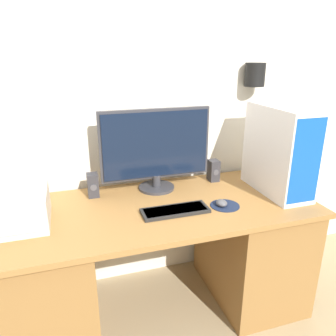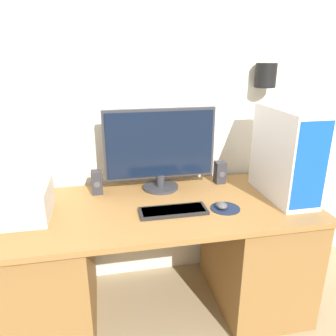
% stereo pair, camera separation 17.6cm
% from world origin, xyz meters
% --- Properties ---
extents(wall_back, '(6.40, 0.18, 2.70)m').
position_xyz_m(wall_back, '(0.00, 0.80, 1.35)').
color(wall_back, silver).
rests_on(wall_back, ground_plane).
extents(desk, '(1.76, 0.75, 0.72)m').
position_xyz_m(desk, '(0.00, 0.37, 0.37)').
color(desk, olive).
rests_on(desk, ground_plane).
extents(monitor, '(0.67, 0.22, 0.50)m').
position_xyz_m(monitor, '(0.06, 0.62, 0.98)').
color(monitor, '#333338').
rests_on(monitor, desk).
extents(keyboard, '(0.36, 0.13, 0.02)m').
position_xyz_m(keyboard, '(0.07, 0.27, 0.73)').
color(keyboard, black).
rests_on(keyboard, desk).
extents(mousepad, '(0.16, 0.16, 0.00)m').
position_xyz_m(mousepad, '(0.36, 0.26, 0.72)').
color(mousepad, '#19233D').
rests_on(mousepad, desk).
extents(mouse, '(0.06, 0.07, 0.03)m').
position_xyz_m(mouse, '(0.34, 0.26, 0.74)').
color(mouse, '#4C4C51').
rests_on(mouse, mousepad).
extents(computer_tower, '(0.21, 0.47, 0.52)m').
position_xyz_m(computer_tower, '(0.75, 0.36, 0.98)').
color(computer_tower, white).
rests_on(computer_tower, desk).
extents(printer, '(0.30, 0.33, 0.17)m').
position_xyz_m(printer, '(-0.71, 0.39, 0.80)').
color(printer, beige).
rests_on(printer, desk).
extents(speaker_left, '(0.06, 0.08, 0.14)m').
position_xyz_m(speaker_left, '(-0.32, 0.61, 0.79)').
color(speaker_left, '#2D2D33').
rests_on(speaker_left, desk).
extents(speaker_right, '(0.06, 0.08, 0.14)m').
position_xyz_m(speaker_right, '(0.46, 0.63, 0.79)').
color(speaker_right, '#2D2D33').
rests_on(speaker_right, desk).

